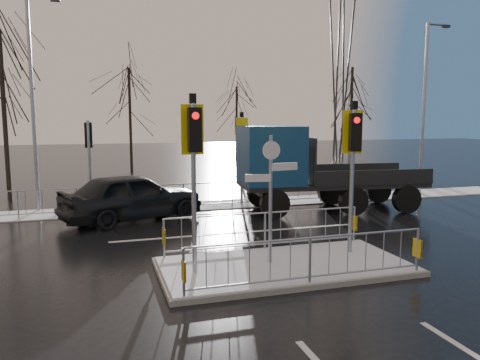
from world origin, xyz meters
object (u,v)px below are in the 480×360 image
object	(u,v)px
traffic_island	(284,253)
street_lamp_left	(34,95)
flatbed_truck	(296,166)
street_lamp_right	(425,102)
car_far_lane	(132,196)

from	to	relation	value
traffic_island	street_lamp_left	size ratio (longest dim) A/B	0.73
flatbed_truck	street_lamp_left	xyz separation A→B (m)	(-9.55, 3.04, 2.72)
flatbed_truck	street_lamp_right	size ratio (longest dim) A/B	0.93
flatbed_truck	street_lamp_right	bearing A→B (deg)	15.30
traffic_island	street_lamp_left	world-z (taller)	street_lamp_left
car_far_lane	flatbed_truck	xyz separation A→B (m)	(6.19, -0.23, 0.91)
car_far_lane	flatbed_truck	distance (m)	6.26
traffic_island	street_lamp_left	distance (m)	12.17
car_far_lane	street_lamp_right	distance (m)	14.21
car_far_lane	street_lamp_right	size ratio (longest dim) A/B	0.63
car_far_lane	street_lamp_right	world-z (taller)	street_lamp_right
traffic_island	street_lamp_left	xyz separation A→B (m)	(-6.42, 9.49, 4.10)
traffic_island	flatbed_truck	distance (m)	7.30
car_far_lane	flatbed_truck	world-z (taller)	flatbed_truck
street_lamp_left	flatbed_truck	bearing A→B (deg)	-17.64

